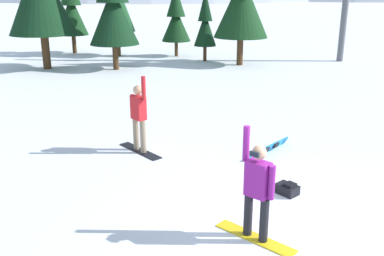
# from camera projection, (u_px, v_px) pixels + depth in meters

# --- Properties ---
(ground_plane) EXTENTS (800.00, 800.00, 0.00)m
(ground_plane) POSITION_uv_depth(u_px,v_px,m) (304.00, 235.00, 7.55)
(ground_plane) COLOR white
(snowboarder_foreground) EXTENTS (1.41, 1.07, 1.97)m
(snowboarder_foreground) POSITION_uv_depth(u_px,v_px,m) (257.00, 189.00, 7.17)
(snowboarder_foreground) COLOR yellow
(snowboarder_foreground) RESTS_ON ground_plane
(snowboarder_midground) EXTENTS (1.37, 1.23, 2.04)m
(snowboarder_midground) POSITION_uv_depth(u_px,v_px,m) (139.00, 116.00, 11.11)
(snowboarder_midground) COLOR black
(snowboarder_midground) RESTS_ON ground_plane
(loose_snowboard_near_right) EXTENTS (1.11, 1.57, 0.25)m
(loose_snowboard_near_right) POSITION_uv_depth(u_px,v_px,m) (270.00, 148.00, 11.30)
(loose_snowboard_near_right) COLOR #1E8CD8
(loose_snowboard_near_right) RESTS_ON ground_plane
(backpack_black) EXTENTS (0.54, 0.53, 0.26)m
(backpack_black) POSITION_uv_depth(u_px,v_px,m) (287.00, 189.00, 9.03)
(backpack_black) COLOR black
(backpack_black) RESTS_ON ground_plane
(pine_tree_slender) EXTENTS (1.95, 1.95, 5.31)m
(pine_tree_slender) POSITION_uv_depth(u_px,v_px,m) (71.00, 7.00, 27.46)
(pine_tree_slender) COLOR #472D19
(pine_tree_slender) RESTS_ON ground_plane
(pine_tree_young) EXTENTS (1.78, 1.78, 4.24)m
(pine_tree_young) POSITION_uv_depth(u_px,v_px,m) (176.00, 18.00, 26.38)
(pine_tree_young) COLOR #472D19
(pine_tree_young) RESTS_ON ground_plane
(pine_tree_tall) EXTENTS (1.29, 1.29, 4.01)m
(pine_tree_tall) POSITION_uv_depth(u_px,v_px,m) (205.00, 23.00, 24.67)
(pine_tree_tall) COLOR #472D19
(pine_tree_tall) RESTS_ON ground_plane
(pine_tree_short) EXTENTS (2.52, 2.52, 5.94)m
(pine_tree_short) POSITION_uv_depth(u_px,v_px,m) (113.00, 5.00, 21.73)
(pine_tree_short) COLOR #472D19
(pine_tree_short) RESTS_ON ground_plane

